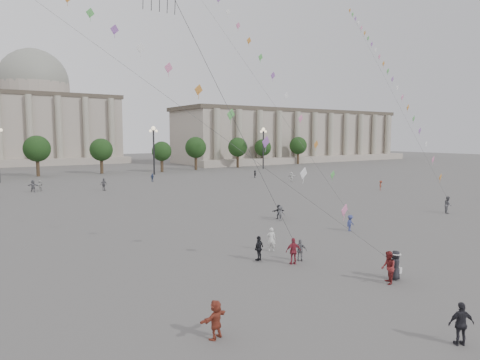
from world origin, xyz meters
TOP-DOWN VIEW (x-y plane):
  - ground at (0.00, 0.00)m, footprint 360.00×360.00m
  - hall_east at (75.00, 93.89)m, footprint 84.00×26.22m
  - hall_central at (0.00, 129.22)m, footprint 48.30×34.30m
  - tree_row at (0.00, 78.00)m, footprint 137.12×5.12m
  - lamp_post_mid_east at (15.00, 70.00)m, footprint 2.00×0.90m
  - lamp_post_far_east at (45.00, 70.00)m, footprint 2.00×0.90m
  - person_crowd_0 at (9.14, 56.59)m, footprint 0.97×0.60m
  - person_crowd_3 at (6.36, 15.23)m, footprint 1.44×0.78m
  - person_crowd_4 at (-10.63, 53.49)m, footprint 1.41×1.51m
  - person_crowd_6 at (5.94, 14.43)m, footprint 1.07×0.79m
  - person_crowd_7 at (31.28, 42.57)m, footprint 1.61×1.49m
  - person_crowd_8 at (34.45, 24.62)m, footprint 1.14×1.02m
  - person_crowd_9 at (29.60, 52.06)m, footprint 1.25×1.36m
  - person_crowd_12 at (-11.76, 52.51)m, footprint 1.81×1.30m
  - person_crowd_13 at (-1.95, 5.74)m, footprint 0.78×0.75m
  - person_crowd_16 at (-2.22, 48.40)m, footprint 1.23×0.83m
  - tourist_0 at (-2.71, 2.32)m, footprint 1.14×0.79m
  - tourist_1 at (-4.25, -10.00)m, footprint 1.15×0.93m
  - tourist_2 at (-12.38, -3.92)m, footprint 1.64×1.00m
  - tourist_3 at (-1.83, 2.63)m, footprint 0.90×0.88m
  - tourist_4 at (-4.11, 4.33)m, footprint 1.10×0.78m
  - kite_flyer_0 at (-0.58, -3.62)m, footprint 1.16×1.18m
  - kite_flyer_1 at (8.14, 7.15)m, footprint 1.03×0.69m
  - kite_flyer_2 at (24.02, 7.35)m, footprint 1.17×1.16m
  - hat_person at (0.41, -3.38)m, footprint 0.99×0.80m
  - kite_train_east at (34.93, 25.24)m, footprint 20.67×32.89m

SIDE VIEW (x-z plane):
  - ground at x=0.00m, z-range 0.00..0.00m
  - person_crowd_6 at x=5.94m, z-range 0.00..1.48m
  - person_crowd_3 at x=6.36m, z-range 0.00..1.48m
  - kite_flyer_1 at x=8.14m, z-range 0.00..1.48m
  - person_crowd_9 at x=29.60m, z-range 0.00..1.51m
  - tourist_3 at x=-1.83m, z-range 0.00..1.52m
  - person_crowd_0 at x=9.14m, z-range 0.00..1.53m
  - person_crowd_8 at x=34.45m, z-range 0.00..1.54m
  - tourist_2 at x=-12.38m, z-range 0.00..1.69m
  - person_crowd_4 at x=-10.63m, z-range 0.00..1.69m
  - tourist_4 at x=-4.11m, z-range 0.00..1.73m
  - person_crowd_13 at x=-1.95m, z-range 0.00..1.80m
  - person_crowd_7 at x=31.28m, z-range 0.00..1.80m
  - tourist_0 at x=-2.71m, z-range 0.00..1.80m
  - tourist_1 at x=-4.25m, z-range 0.00..1.82m
  - hat_person at x=0.41m, z-range 0.03..1.80m
  - person_crowd_12 at x=-11.76m, z-range 0.00..1.88m
  - kite_flyer_2 at x=24.02m, z-range 0.00..1.90m
  - kite_flyer_0 at x=-0.58m, z-range 0.00..1.92m
  - person_crowd_16 at x=-2.22m, z-range 0.00..1.93m
  - tree_row at x=0.00m, z-range 1.39..9.39m
  - lamp_post_mid_east at x=15.00m, z-range 2.03..12.68m
  - lamp_post_far_east at x=45.00m, z-range 2.03..12.68m
  - hall_east at x=75.00m, z-range -0.17..17.03m
  - hall_central at x=0.00m, z-range -3.52..31.98m
  - kite_train_east at x=34.93m, z-range -6.36..44.76m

